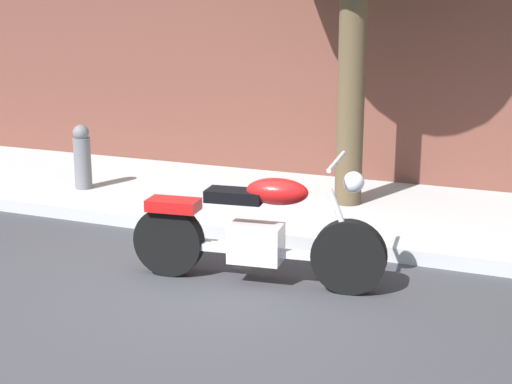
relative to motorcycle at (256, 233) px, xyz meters
name	(u,v)px	position (x,y,z in m)	size (l,w,h in m)	color
ground_plane	(195,293)	(-0.37, -0.41, -0.45)	(60.00, 60.00, 0.00)	#38383D
sidewalk	(300,206)	(-0.37, 2.20, -0.38)	(23.51, 2.52, 0.14)	#B1B1B1
motorcycle	(256,233)	(0.00, 0.00, 0.00)	(2.18, 0.70, 1.11)	black
fire_hydrant	(83,162)	(-2.94, 1.74, 0.01)	(0.20, 0.20, 0.91)	slate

